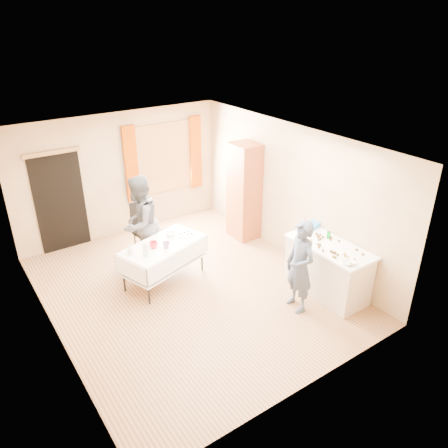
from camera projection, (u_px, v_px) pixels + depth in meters
floor at (190, 289)px, 7.64m from camera, size 4.50×5.50×0.02m
ceiling at (184, 143)px, 6.49m from camera, size 4.50×5.50×0.02m
wall_back at (121, 175)px, 9.11m from camera, size 4.50×0.02×2.60m
wall_front at (308, 308)px, 5.03m from camera, size 4.50×0.02×2.60m
wall_left at (43, 263)px, 5.91m from camera, size 0.02×5.50×2.60m
wall_right at (291, 193)px, 8.22m from camera, size 0.02×5.50×2.60m
window_frame at (164, 158)px, 9.50m from camera, size 1.32×0.06×1.52m
window_pane at (164, 158)px, 9.49m from camera, size 1.20×0.02×1.40m
curtain_left at (131, 165)px, 9.07m from camera, size 0.28×0.06×1.65m
curtain_right at (195, 153)px, 9.86m from camera, size 0.28×0.06×1.65m
doorway at (60, 203)px, 8.55m from camera, size 0.95×0.04×2.00m
door_lintel at (52, 152)px, 8.08m from camera, size 1.05×0.06×0.08m
cabinet at (244, 192)px, 9.02m from camera, size 0.50×0.60×2.04m
counter at (327, 269)px, 7.38m from camera, size 0.70×1.48×0.91m
party_table at (164, 259)px, 7.70m from camera, size 1.67×1.19×0.75m
chair at (148, 240)px, 8.58m from camera, size 0.51×0.51×1.12m
girl at (300, 267)px, 6.83m from camera, size 0.65×0.50×1.55m
woman at (140, 223)px, 7.95m from camera, size 1.51×1.50×1.80m
soda_can at (329, 235)px, 7.37m from camera, size 0.07×0.07×0.12m
mixing_bowl at (348, 262)px, 6.64m from camera, size 0.28×0.28×0.05m
foam_block at (302, 230)px, 7.61m from camera, size 0.17×0.14×0.08m
blue_basket at (312, 225)px, 7.76m from camera, size 0.33×0.26×0.08m
pitcher at (146, 250)px, 7.14m from camera, size 0.15×0.15×0.22m
cup_red at (154, 245)px, 7.41m from camera, size 0.14×0.14×0.11m
cup_rainbow at (166, 245)px, 7.40m from camera, size 0.23×0.23×0.11m
small_bowl at (170, 234)px, 7.83m from camera, size 0.35×0.35×0.06m
pastry_tray at (186, 235)px, 7.84m from camera, size 0.34×0.33×0.02m
bottle at (131, 250)px, 7.19m from camera, size 0.16×0.16×0.18m
cake_balls at (330, 246)px, 7.11m from camera, size 0.52×1.07×0.04m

